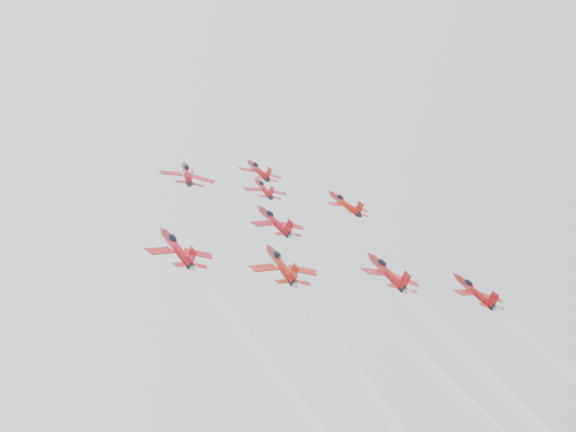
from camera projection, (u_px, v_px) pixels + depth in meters
name	position (u px, v px, depth m)	size (l,w,h in m)	color
jet_lead	(258.00, 170.00, 146.94)	(9.82, 11.83, 9.72)	#A91014
jet_row2_left	(187.00, 173.00, 129.74)	(10.26, 12.35, 10.15)	#A70F1E
jet_row2_center	(263.00, 188.00, 135.35)	(8.60, 10.36, 8.51)	#AF101C
jet_row2_right	(345.00, 203.00, 142.34)	(9.68, 11.66, 9.59)	#AC1910
jet_center	(418.00, 390.00, 78.27)	(9.70, 82.46, 68.22)	#A20F17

